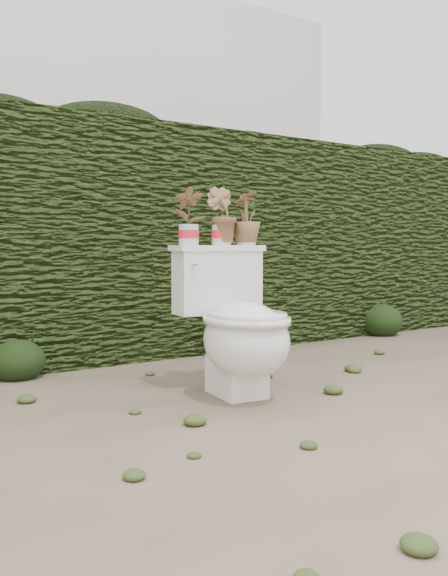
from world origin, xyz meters
TOP-DOWN VIEW (x-y plane):
  - ground at (0.00, 0.00)m, footprint 60.00×60.00m
  - hedge at (0.00, 1.60)m, footprint 8.00×1.00m
  - house_wall at (0.60, 6.00)m, footprint 8.00×3.50m
  - toilet at (0.10, 0.02)m, footprint 0.53×0.73m
  - potted_plant_left at (-0.04, 0.28)m, footprint 0.17×0.13m
  - potted_plant_center at (0.16, 0.25)m, footprint 0.20×0.21m
  - potted_plant_right at (0.31, 0.24)m, footprint 0.21×0.21m
  - liriope_clump_1 at (-0.72, 1.09)m, footprint 0.32×0.32m
  - liriope_clump_2 at (0.78, 1.12)m, footprint 0.44×0.44m
  - liriope_clump_3 at (2.38, 1.09)m, footprint 0.37×0.37m

SIDE VIEW (x-z plane):
  - ground at x=0.00m, z-range 0.00..0.00m
  - liriope_clump_1 at x=-0.72m, z-range 0.00..0.26m
  - liriope_clump_3 at x=2.38m, z-range 0.00..0.30m
  - liriope_clump_2 at x=0.78m, z-range 0.00..0.35m
  - toilet at x=0.10m, z-range -0.03..0.74m
  - hedge at x=0.00m, z-range 0.00..1.60m
  - potted_plant_right at x=0.31m, z-range 0.78..1.06m
  - potted_plant_left at x=-0.04m, z-range 0.78..1.07m
  - potted_plant_center at x=0.16m, z-range 0.78..1.08m
  - house_wall at x=0.60m, z-range 0.00..4.00m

